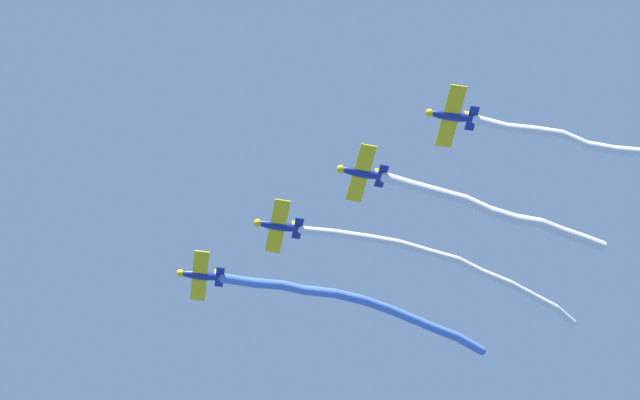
{
  "coord_description": "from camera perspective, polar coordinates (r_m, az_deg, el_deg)",
  "views": [
    {
      "loc": [
        33.05,
        -50.14,
        7.29
      ],
      "look_at": [
        9.7,
        -7.19,
        76.23
      ],
      "focal_mm": 53.77,
      "sensor_mm": 36.0,
      "label": 1
    }
  ],
  "objects": [
    {
      "name": "airplane_lead",
      "position": [
        90.01,
        -7.14,
        -4.46
      ],
      "size": [
        4.82,
        5.58,
        1.5
      ],
      "rotation": [
        0.0,
        0.0,
        3.78
      ],
      "color": "navy"
    },
    {
      "name": "smoke_trail_lead",
      "position": [
        92.7,
        2.44,
        -6.37
      ],
      "size": [
        18.24,
        21.81,
        2.01
      ],
      "color": "#4C75DB"
    },
    {
      "name": "airplane_left_wing",
      "position": [
        86.14,
        -2.52,
        -1.54
      ],
      "size": [
        4.88,
        5.47,
        1.5
      ],
      "rotation": [
        0.0,
        0.0,
        3.83
      ],
      "color": "navy"
    },
    {
      "name": "smoke_trail_left_wing",
      "position": [
        90.61,
        7.69,
        -3.91
      ],
      "size": [
        18.31,
        23.71,
        1.9
      ],
      "color": "white"
    },
    {
      "name": "airplane_right_wing",
      "position": [
        83.12,
        2.48,
        1.63
      ],
      "size": [
        4.94,
        5.39,
        1.5
      ],
      "rotation": [
        0.0,
        0.0,
        3.86
      ],
      "color": "navy"
    },
    {
      "name": "smoke_trail_right_wing",
      "position": [
        86.26,
        10.57,
        -0.71
      ],
      "size": [
        15.1,
        16.68,
        1.73
      ],
      "color": "white"
    },
    {
      "name": "airplane_slot",
      "position": [
        81.05,
        7.8,
        4.99
      ],
      "size": [
        4.84,
        5.56,
        1.5
      ],
      "rotation": [
        0.0,
        0.0,
        3.79
      ],
      "color": "navy"
    },
    {
      "name": "smoke_trail_slot",
      "position": [
        83.17,
        14.08,
        3.65
      ],
      "size": [
        12.01,
        10.0,
        1.7
      ],
      "color": "white"
    }
  ]
}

